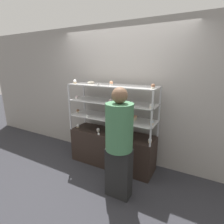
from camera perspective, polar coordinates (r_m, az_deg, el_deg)
The scene contains 27 objects.
ground_plane at distance 3.54m, azimuth 0.00°, elevation -16.55°, with size 20.00×20.00×0.00m, color #2D2D33.
back_wall at distance 3.40m, azimuth 3.11°, elevation 5.63°, with size 8.00×0.05×2.60m.
display_base at distance 3.38m, azimuth 0.00°, elevation -11.85°, with size 1.59×0.48×0.65m.
display_riser_lower at distance 3.15m, azimuth 0.00°, elevation -2.06°, with size 1.59×0.48×0.29m.
display_riser_middle at distance 3.08m, azimuth 0.00°, elevation 3.12°, with size 1.59×0.48×0.29m.
display_riser_upper at distance 3.03m, azimuth 0.00°, elevation 8.51°, with size 1.59×0.48×0.29m.
layer_cake_centerpiece at distance 3.17m, azimuth 0.57°, elevation -5.97°, with size 0.16×0.16×0.13m.
sheet_cake_frosted at distance 3.04m, azimuth 5.80°, elevation -1.83°, with size 0.22×0.14×0.07m.
cupcake_0 at distance 3.54m, azimuth -11.06°, elevation -4.49°, with size 0.06×0.06×0.07m.
cupcake_1 at distance 3.30m, azimuth -4.54°, elevation -5.77°, with size 0.06×0.06×0.07m.
cupcake_2 at distance 3.10m, azimuth 3.84°, elevation -7.21°, with size 0.06×0.06×0.07m.
cupcake_3 at distance 2.91m, azimuth 12.26°, elevation -9.11°, with size 0.06×0.06×0.07m.
price_tag_0 at distance 3.14m, azimuth -4.39°, elevation -7.13°, with size 0.04×0.00×0.04m.
cupcake_4 at distance 3.51m, azimuth -11.12°, elevation 0.33°, with size 0.06×0.06×0.07m.
cupcake_5 at distance 3.05m, azimuth -0.92°, elevation -1.68°, with size 0.06×0.06×0.07m.
cupcake_6 at distance 2.84m, azimuth 12.81°, elevation -3.38°, with size 0.06×0.06×0.07m.
price_tag_1 at distance 3.17m, azimuth -8.19°, elevation -1.41°, with size 0.04×0.00×0.04m.
cupcake_7 at distance 3.41m, azimuth -11.49°, elevation 4.79°, with size 0.05×0.05×0.06m.
cupcake_8 at distance 3.00m, azimuth -0.55°, elevation 3.69°, with size 0.05×0.05×0.06m.
cupcake_9 at distance 2.70m, azimuth 12.61°, elevation 2.00°, with size 0.05×0.05×0.06m.
price_tag_2 at distance 2.74m, azimuth 3.48°, elevation 2.38°, with size 0.04×0.00×0.04m.
cupcake_10 at distance 3.35m, azimuth -12.01°, elevation 9.72°, with size 0.06×0.06×0.07m.
cupcake_11 at distance 2.97m, azimuth -0.22°, elevation 9.37°, with size 0.06×0.06×0.07m.
cupcake_12 at distance 2.62m, azimuth 13.24°, elevation 8.17°, with size 0.06×0.06×0.07m.
price_tag_3 at distance 2.91m, azimuth -4.50°, elevation 8.93°, with size 0.04×0.00×0.04m.
donut_glazed at distance 3.27m, azimuth -6.88°, elevation 9.53°, with size 0.13×0.13×0.04m.
customer_figure at distance 2.41m, azimuth 2.34°, elevation -9.66°, with size 0.37×0.37×1.60m.
Camera 1 is at (1.44, -2.64, 1.87)m, focal length 28.00 mm.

